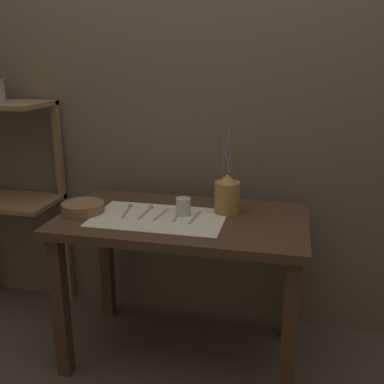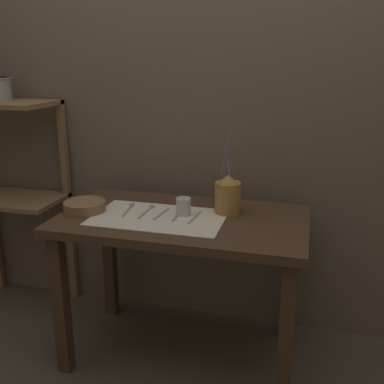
# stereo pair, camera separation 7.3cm
# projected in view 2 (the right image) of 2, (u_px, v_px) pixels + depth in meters

# --- Properties ---
(ground_plane) EXTENTS (12.00, 12.00, 0.00)m
(ground_plane) POSITION_uv_depth(u_px,v_px,m) (183.00, 353.00, 2.27)
(ground_plane) COLOR #473F35
(stone_wall_back) EXTENTS (7.00, 0.06, 2.40)m
(stone_wall_back) POSITION_uv_depth(u_px,v_px,m) (205.00, 104.00, 2.32)
(stone_wall_back) COLOR brown
(stone_wall_back) RESTS_ON ground_plane
(wooden_table) EXTENTS (1.13, 0.64, 0.73)m
(wooden_table) POSITION_uv_depth(u_px,v_px,m) (183.00, 239.00, 2.09)
(wooden_table) COLOR #422D1E
(wooden_table) RESTS_ON ground_plane
(wooden_shelf_unit) EXTENTS (0.57, 0.34, 1.21)m
(wooden_shelf_unit) POSITION_uv_depth(u_px,v_px,m) (11.00, 166.00, 2.52)
(wooden_shelf_unit) COLOR brown
(wooden_shelf_unit) RESTS_ON ground_plane
(linen_cloth) EXTENTS (0.60, 0.36, 0.00)m
(linen_cloth) POSITION_uv_depth(u_px,v_px,m) (159.00, 217.00, 2.04)
(linen_cloth) COLOR beige
(linen_cloth) RESTS_ON wooden_table
(pitcher_with_flowers) EXTENTS (0.12, 0.12, 0.40)m
(pitcher_with_flowers) POSITION_uv_depth(u_px,v_px,m) (228.00, 195.00, 2.07)
(pitcher_with_flowers) COLOR olive
(pitcher_with_flowers) RESTS_ON wooden_table
(wooden_bowl) EXTENTS (0.20, 0.20, 0.05)m
(wooden_bowl) POSITION_uv_depth(u_px,v_px,m) (85.00, 206.00, 2.12)
(wooden_bowl) COLOR brown
(wooden_bowl) RESTS_ON wooden_table
(glass_tumbler_near) EXTENTS (0.07, 0.07, 0.08)m
(glass_tumbler_near) POSITION_uv_depth(u_px,v_px,m) (183.00, 206.00, 2.06)
(glass_tumbler_near) COLOR #B7C1BC
(glass_tumbler_near) RESTS_ON wooden_table
(spoon_outer) EXTENTS (0.04, 0.18, 0.02)m
(spoon_outer) POSITION_uv_depth(u_px,v_px,m) (130.00, 207.00, 2.16)
(spoon_outer) COLOR #939399
(spoon_outer) RESTS_ON wooden_table
(spoon_inner) EXTENTS (0.02, 0.18, 0.02)m
(spoon_inner) POSITION_uv_depth(u_px,v_px,m) (150.00, 209.00, 2.14)
(spoon_inner) COLOR #939399
(spoon_inner) RESTS_ON wooden_table
(fork_inner) EXTENTS (0.03, 0.17, 0.00)m
(fork_inner) POSITION_uv_depth(u_px,v_px,m) (161.00, 214.00, 2.07)
(fork_inner) COLOR #939399
(fork_inner) RESTS_ON wooden_table
(fork_outer) EXTENTS (0.01, 0.17, 0.00)m
(fork_outer) POSITION_uv_depth(u_px,v_px,m) (178.00, 215.00, 2.06)
(fork_outer) COLOR #939399
(fork_outer) RESTS_ON wooden_table
(knife_center) EXTENTS (0.02, 0.17, 0.00)m
(knife_center) POSITION_uv_depth(u_px,v_px,m) (195.00, 217.00, 2.03)
(knife_center) COLOR #939399
(knife_center) RESTS_ON wooden_table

